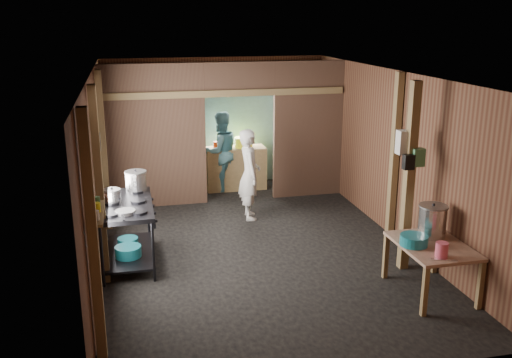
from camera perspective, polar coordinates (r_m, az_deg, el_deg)
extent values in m
cube|color=black|center=(8.80, -0.30, -6.54)|extent=(4.50, 7.00, 0.00)
cube|color=#3D3C3A|center=(8.16, -0.32, 10.56)|extent=(4.50, 7.00, 0.00)
cube|color=brown|center=(11.74, -4.09, 5.83)|extent=(4.50, 0.00, 2.60)
cube|color=brown|center=(5.20, 8.29, -7.74)|extent=(4.50, 0.00, 2.60)
cube|color=brown|center=(8.20, -15.83, 0.74)|extent=(0.00, 7.00, 2.60)
cube|color=brown|center=(9.13, 13.61, 2.43)|extent=(0.00, 7.00, 2.60)
cube|color=brown|center=(10.34, -10.23, 4.21)|extent=(1.85, 0.10, 2.60)
cube|color=brown|center=(10.86, 5.27, 4.96)|extent=(1.35, 0.10, 2.60)
cube|color=brown|center=(10.38, -1.67, 10.09)|extent=(1.30, 0.10, 0.60)
cube|color=#81C0C0|center=(11.70, -4.04, 5.54)|extent=(4.40, 0.06, 2.50)
cube|color=olive|center=(11.46, -2.09, 1.11)|extent=(1.20, 0.50, 0.85)
cylinder|color=silver|center=(11.60, -2.84, 8.72)|extent=(0.20, 0.03, 0.20)
cube|color=olive|center=(5.73, -16.13, -5.95)|extent=(0.10, 0.12, 2.60)
cube|color=olive|center=(7.43, -15.53, -0.82)|extent=(0.10, 0.12, 2.60)
cube|color=olive|center=(9.36, -15.12, 2.66)|extent=(0.10, 0.12, 2.60)
cube|color=olive|center=(8.93, 13.77, 2.11)|extent=(0.10, 0.12, 2.60)
cube|color=olive|center=(7.84, 15.17, 0.08)|extent=(0.12, 0.12, 2.60)
cube|color=olive|center=(10.31, -2.98, 8.63)|extent=(4.40, 0.12, 0.12)
cylinder|color=gray|center=(8.51, -15.63, 3.72)|extent=(0.03, 0.34, 0.34)
cylinder|color=black|center=(8.92, -15.50, 3.63)|extent=(0.03, 0.30, 0.30)
cube|color=olive|center=(6.16, -15.72, -3.35)|extent=(0.14, 0.80, 0.03)
cylinder|color=silver|center=(5.90, -15.86, -3.55)|extent=(0.07, 0.07, 0.10)
cylinder|color=#FBFA20|center=(6.14, -15.77, -2.78)|extent=(0.08, 0.08, 0.10)
cylinder|color=#438553|center=(6.35, -15.69, -2.15)|extent=(0.06, 0.06, 0.10)
cube|color=silver|center=(7.77, 14.83, 3.62)|extent=(0.22, 0.15, 0.32)
cube|color=#438553|center=(7.74, 15.99, 2.12)|extent=(0.16, 0.12, 0.24)
cube|color=black|center=(7.67, 15.12, 1.68)|extent=(0.14, 0.10, 0.20)
cylinder|color=silver|center=(8.41, -14.25, -1.31)|extent=(0.18, 0.18, 0.10)
cylinder|color=teal|center=(8.10, -12.75, -7.14)|extent=(0.36, 0.36, 0.15)
cylinder|color=teal|center=(8.47, -12.78, -6.20)|extent=(0.29, 0.29, 0.12)
cylinder|color=teal|center=(7.29, 15.63, -5.96)|extent=(0.40, 0.40, 0.13)
cylinder|color=#E65874|center=(7.04, 18.21, -6.80)|extent=(0.17, 0.17, 0.18)
cube|color=silver|center=(6.98, 18.46, -7.75)|extent=(0.29, 0.16, 0.01)
cylinder|color=#FBFA20|center=(11.37, -1.26, 3.72)|extent=(0.36, 0.36, 0.20)
cylinder|color=red|center=(11.27, -4.02, 3.43)|extent=(0.12, 0.12, 0.14)
imported|color=white|center=(9.67, -0.66, 0.48)|extent=(0.41, 0.59, 1.57)
imported|color=teal|center=(11.26, -3.58, 2.77)|extent=(0.94, 0.84, 1.59)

